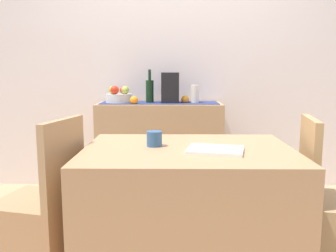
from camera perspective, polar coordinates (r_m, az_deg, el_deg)
The scene contains 19 objects.
ground_plane at distance 2.67m, azimuth 0.45°, elevation -17.07°, with size 6.40×6.40×0.02m, color tan.
room_wall_rear at distance 3.59m, azimuth 0.58°, elevation 11.88°, with size 6.40×0.06×2.70m, color silver.
sideboard_console at distance 3.40m, azimuth -1.31°, elevation -3.56°, with size 1.15×0.42×0.86m, color tan.
table_runner at distance 3.34m, azimuth -1.34°, elevation 3.69°, with size 1.08×0.32×0.01m, color navy.
fruit_bowl at distance 3.37m, azimuth -7.74°, elevation 4.38°, with size 0.24×0.24×0.08m, color silver.
apple_rear at distance 3.39m, azimuth -8.75°, elevation 5.66°, with size 0.07×0.07×0.07m, color #89A62C.
apple_center at distance 3.42m, azimuth -7.11°, elevation 5.66°, with size 0.06×0.06×0.06m, color red.
apple_right at distance 3.33m, azimuth -6.78°, elevation 5.66°, with size 0.07×0.07×0.07m, color #98AF41.
apple_upper at distance 3.32m, azimuth -8.44°, elevation 5.66°, with size 0.08×0.08×0.08m, color red.
wine_bottle at distance 3.34m, azimuth -2.91°, elevation 5.59°, with size 0.07×0.07×0.31m.
coffee_maker at distance 3.33m, azimuth 0.35°, elevation 6.04°, with size 0.16×0.18×0.28m, color black.
ceramic_vase at distance 3.34m, azimuth 4.24°, elevation 5.04°, with size 0.08×0.08×0.17m, color silver.
orange_loose_far at distance 3.31m, azimuth 2.71°, elevation 4.22°, with size 0.07×0.07×0.07m, color orange.
orange_loose_mid at distance 3.23m, azimuth -5.42°, elevation 4.08°, with size 0.07×0.07×0.07m, color orange.
dining_table at distance 2.06m, azimuth 3.13°, elevation -13.60°, with size 1.12×0.84×0.74m, color tan.
open_book at distance 1.87m, azimuth 7.50°, elevation -3.79°, with size 0.28×0.21×0.02m, color white.
coffee_cup at distance 1.98m, azimuth -2.18°, elevation -2.02°, with size 0.09×0.09×0.08m, color #2F5888.
chair_near_window at distance 2.22m, azimuth -19.53°, elevation -15.29°, with size 0.48×0.48×0.90m.
chair_by_corner at distance 2.29m, azimuth 24.99°, elevation -14.89°, with size 0.46×0.46×0.90m.
Camera 1 is at (0.01, -2.40, 1.15)m, focal length 38.55 mm.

